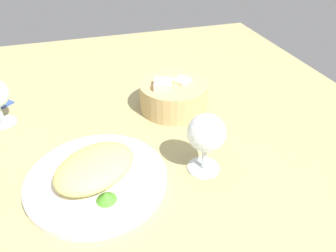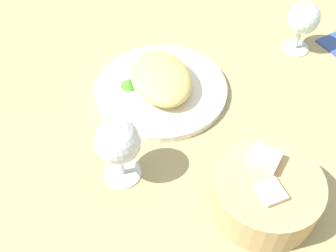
# 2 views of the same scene
# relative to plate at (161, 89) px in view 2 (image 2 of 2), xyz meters

# --- Properties ---
(ground_plane) EXTENTS (1.40, 1.40, 0.02)m
(ground_plane) POSITION_rel_plate_xyz_m (0.02, 0.11, -0.02)
(ground_plane) COLOR tan
(plate) EXTENTS (0.27, 0.27, 0.01)m
(plate) POSITION_rel_plate_xyz_m (0.00, 0.00, 0.00)
(plate) COLOR white
(plate) RESTS_ON ground_plane
(omelette) EXTENTS (0.20, 0.18, 0.05)m
(omelette) POSITION_rel_plate_xyz_m (0.00, 0.00, 0.03)
(omelette) COLOR #D8C56B
(omelette) RESTS_ON plate
(lettuce_garnish) EXTENTS (0.04, 0.04, 0.02)m
(lettuce_garnish) POSITION_rel_plate_xyz_m (0.01, -0.06, 0.02)
(lettuce_garnish) COLOR #458D29
(lettuce_garnish) RESTS_ON plate
(bread_basket) EXTENTS (0.17, 0.17, 0.09)m
(bread_basket) POSITION_rel_plate_xyz_m (0.22, 0.21, 0.03)
(bread_basket) COLOR tan
(bread_basket) RESTS_ON ground_plane
(wine_glass_near) EXTENTS (0.07, 0.07, 0.12)m
(wine_glass_near) POSITION_rel_plate_xyz_m (0.21, -0.02, 0.08)
(wine_glass_near) COLOR silver
(wine_glass_near) RESTS_ON ground_plane
(wine_glass_far) EXTENTS (0.07, 0.07, 0.12)m
(wine_glass_far) POSITION_rel_plate_xyz_m (-0.19, 0.27, 0.07)
(wine_glass_far) COLOR silver
(wine_glass_far) RESTS_ON ground_plane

